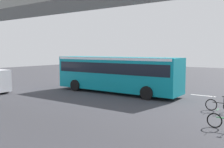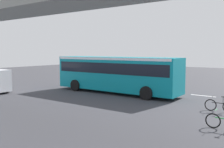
{
  "view_description": "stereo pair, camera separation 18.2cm",
  "coord_description": "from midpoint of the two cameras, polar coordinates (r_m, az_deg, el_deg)",
  "views": [
    {
      "loc": [
        -11.78,
        18.09,
        3.67
      ],
      "look_at": [
        1.38,
        -0.44,
        1.6
      ],
      "focal_mm": 40.47,
      "sensor_mm": 36.0,
      "label": 1
    },
    {
      "loc": [
        -11.93,
        17.98,
        3.67
      ],
      "look_at": [
        1.38,
        -0.44,
        1.6
      ],
      "focal_mm": 40.47,
      "sensor_mm": 36.0,
      "label": 2
    }
  ],
  "objects": [
    {
      "name": "lane_dash_leftmost",
      "position": [
        22.21,
        19.66,
        -4.61
      ],
      "size": [
        2.0,
        0.2,
        0.01
      ],
      "primitive_type": "cube",
      "color": "silver",
      "rests_on": "ground"
    },
    {
      "name": "lane_dash_centre",
      "position": [
        25.51,
        2.09,
        -3.06
      ],
      "size": [
        2.0,
        0.2,
        0.01
      ],
      "primitive_type": "cube",
      "color": "silver",
      "rests_on": "ground"
    },
    {
      "name": "pedestrian",
      "position": [
        28.67,
        -7.77,
        -0.41
      ],
      "size": [
        0.38,
        0.38,
        1.79
      ],
      "color": "#2D2D38",
      "rests_on": "ground"
    },
    {
      "name": "lane_dash_left",
      "position": [
        23.58,
        10.25,
        -3.83
      ],
      "size": [
        2.0,
        0.2,
        0.01
      ],
      "primitive_type": "cube",
      "color": "silver",
      "rests_on": "ground"
    },
    {
      "name": "pedestrian_overpass",
      "position": [
        14.26,
        -21.78,
        11.57
      ],
      "size": [
        28.16,
        2.6,
        7.15
      ],
      "color": "gray",
      "rests_on": "ground"
    },
    {
      "name": "lane_dash_right",
      "position": [
        27.89,
        -4.8,
        -2.37
      ],
      "size": [
        2.0,
        0.2,
        0.01
      ],
      "primitive_type": "cube",
      "color": "silver",
      "rests_on": "ground"
    },
    {
      "name": "bicycle_black",
      "position": [
        16.71,
        22.96,
        -6.59
      ],
      "size": [
        1.77,
        0.44,
        0.96
      ],
      "color": "black",
      "rests_on": "ground"
    },
    {
      "name": "city_bus",
      "position": [
        22.04,
        0.68,
        0.56
      ],
      "size": [
        11.54,
        2.85,
        3.15
      ],
      "color": "#0C8493",
      "rests_on": "ground"
    },
    {
      "name": "ground",
      "position": [
        21.89,
        2.04,
        -4.45
      ],
      "size": [
        80.0,
        80.0,
        0.0
      ],
      "primitive_type": "plane",
      "color": "#38383D"
    }
  ]
}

